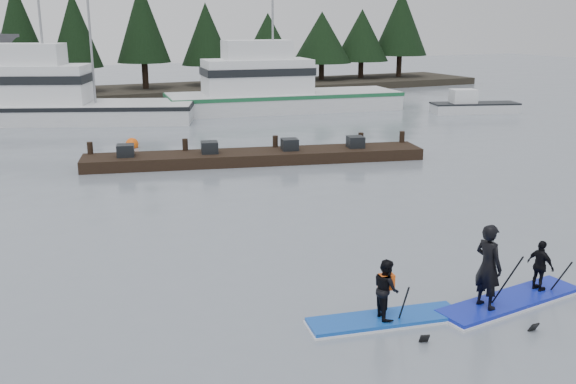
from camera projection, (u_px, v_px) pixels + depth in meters
name	position (u px, v px, depth m)	size (l,w,h in m)	color
ground	(405.00, 305.00, 14.00)	(160.00, 160.00, 0.00)	slate
far_shore	(93.00, 94.00, 50.57)	(70.00, 8.00, 0.60)	#2D281E
treeline	(93.00, 98.00, 50.65)	(60.00, 4.00, 8.00)	black
fishing_boat_large	(54.00, 111.00, 38.80)	(16.15, 9.92, 9.07)	silver
fishing_boat_medium	(278.00, 101.00, 43.58)	(16.16, 6.69, 9.17)	silver
skiff	(475.00, 108.00, 42.66)	(5.69, 1.71, 0.66)	silver
floating_dock	(256.00, 157.00, 27.91)	(14.68, 1.96, 0.49)	black
buoy_c	(363.00, 110.00, 44.19)	(0.60, 0.60, 0.60)	#EB560B
buoy_b	(132.00, 148.00, 31.15)	(0.61, 0.61, 0.61)	#EB560B
paddleboard_solo	(386.00, 302.00, 13.10)	(3.30, 1.36, 1.83)	#134BB4
paddleboard_duo	(507.00, 279.00, 13.81)	(3.76, 1.38, 2.44)	#1222AE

